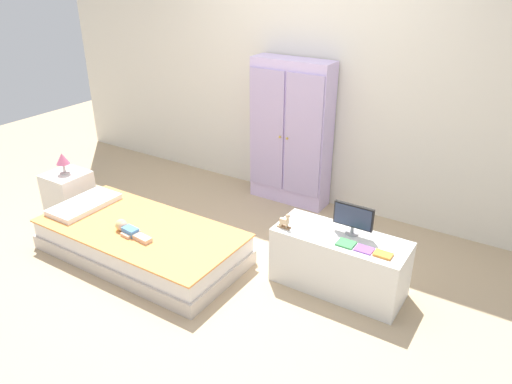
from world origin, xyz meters
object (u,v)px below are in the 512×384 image
object	(u,v)px
wardrobe	(291,133)
book_green	(346,244)
rocking_horse_toy	(285,221)
table_lamp	(63,160)
doll	(127,229)
nightstand	(69,193)
tv_stand	(339,262)
book_orange	(383,255)
tv_monitor	(353,217)
bed	(141,241)
book_purple	(364,249)

from	to	relation	value
wardrobe	book_green	world-z (taller)	wardrobe
rocking_horse_toy	table_lamp	bearing A→B (deg)	-175.98
doll	wardrobe	xyz separation A→B (m)	(0.54, 1.73, 0.41)
nightstand	book_green	distance (m)	2.83
nightstand	tv_stand	xyz separation A→B (m)	(2.74, 0.28, 0.02)
book_green	book_orange	xyz separation A→B (m)	(0.27, 0.00, 0.00)
tv_stand	book_green	xyz separation A→B (m)	(0.07, -0.09, 0.24)
tv_stand	book_green	distance (m)	0.26
tv_monitor	book_orange	world-z (taller)	tv_monitor
nightstand	tv_monitor	size ratio (longest dim) A/B	1.39
bed	tv_stand	xyz separation A→B (m)	(1.58, 0.48, 0.09)
doll	book_green	bearing A→B (deg)	16.97
book_purple	book_orange	xyz separation A→B (m)	(0.14, 0.00, 0.00)
rocking_horse_toy	tv_stand	bearing A→B (deg)	16.37
bed	nightstand	xyz separation A→B (m)	(-1.16, 0.20, 0.07)
bed	tv_monitor	distance (m)	1.78
wardrobe	book_orange	size ratio (longest dim) A/B	11.83
wardrobe	rocking_horse_toy	bearing A→B (deg)	-62.54
tv_stand	book_purple	size ratio (longest dim) A/B	8.00
rocking_horse_toy	book_purple	distance (m)	0.62
tv_monitor	book_green	bearing A→B (deg)	-82.34
book_orange	tv_monitor	bearing A→B (deg)	151.60
book_orange	bed	bearing A→B (deg)	-168.60
bed	book_orange	size ratio (longest dim) A/B	14.31
tv_stand	book_orange	xyz separation A→B (m)	(0.35, -0.09, 0.24)
nightstand	rocking_horse_toy	xyz separation A→B (m)	(2.34, 0.16, 0.31)
doll	rocking_horse_toy	bearing A→B (deg)	22.00
doll	book_orange	distance (m)	2.01
nightstand	tv_stand	bearing A→B (deg)	5.89
doll	wardrobe	size ratio (longest dim) A/B	0.27
tv_stand	tv_monitor	xyz separation A→B (m)	(0.05, 0.07, 0.37)
tv_monitor	book_orange	bearing A→B (deg)	-28.40
bed	book_purple	xyz separation A→B (m)	(1.79, 0.39, 0.33)
bed	table_lamp	size ratio (longest dim) A/B	8.42
tv_monitor	rocking_horse_toy	bearing A→B (deg)	-157.76
book_green	nightstand	bearing A→B (deg)	-176.09
nightstand	book_purple	bearing A→B (deg)	3.73
book_purple	nightstand	bearing A→B (deg)	-176.27
rocking_horse_toy	bed	bearing A→B (deg)	-162.98
tv_monitor	wardrobe	bearing A→B (deg)	136.15
wardrobe	tv_stand	world-z (taller)	wardrobe
doll	table_lamp	bearing A→B (deg)	164.60
nightstand	book_green	world-z (taller)	book_green
tv_monitor	book_purple	bearing A→B (deg)	-45.20
book_orange	rocking_horse_toy	bearing A→B (deg)	-177.85
book_purple	book_orange	distance (m)	0.14
table_lamp	doll	bearing A→B (deg)	-15.40
bed	table_lamp	xyz separation A→B (m)	(-1.16, 0.20, 0.42)
book_purple	tv_stand	bearing A→B (deg)	156.74
bed	doll	size ratio (longest dim) A/B	4.48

